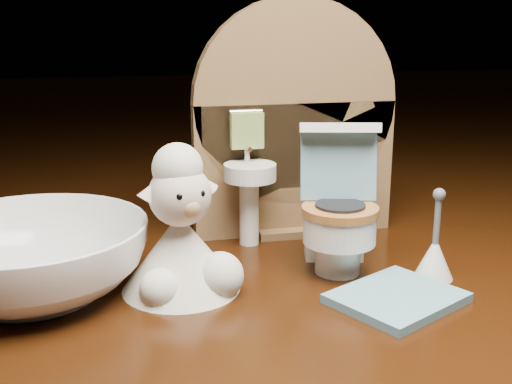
# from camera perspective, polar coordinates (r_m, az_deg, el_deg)

# --- Properties ---
(backdrop_panel) EXTENTS (0.13, 0.05, 0.15)m
(backdrop_panel) POSITION_cam_1_polar(r_m,az_deg,el_deg) (0.41, 3.31, 5.23)
(backdrop_panel) COLOR brown
(backdrop_panel) RESTS_ON ground
(toy_toilet) EXTENTS (0.05, 0.06, 0.08)m
(toy_toilet) POSITION_cam_1_polar(r_m,az_deg,el_deg) (0.36, 7.28, -2.13)
(toy_toilet) COLOR white
(toy_toilet) RESTS_ON ground
(bath_mat) EXTENTS (0.08, 0.07, 0.00)m
(bath_mat) POSITION_cam_1_polar(r_m,az_deg,el_deg) (0.33, 12.42, -9.19)
(bath_mat) COLOR #608D9D
(bath_mat) RESTS_ON ground
(toilet_brush) EXTENTS (0.02, 0.02, 0.05)m
(toilet_brush) POSITION_cam_1_polar(r_m,az_deg,el_deg) (0.36, 15.59, -5.40)
(toilet_brush) COLOR white
(toilet_brush) RESTS_ON ground
(plush_lamb) EXTENTS (0.06, 0.06, 0.08)m
(plush_lamb) POSITION_cam_1_polar(r_m,az_deg,el_deg) (0.33, -6.60, -4.27)
(plush_lamb) COLOR silver
(plush_lamb) RESTS_ON ground
(ceramic_bowl) EXTENTS (0.15, 0.15, 0.04)m
(ceramic_bowl) POSITION_cam_1_polar(r_m,az_deg,el_deg) (0.35, -19.36, -5.69)
(ceramic_bowl) COLOR white
(ceramic_bowl) RESTS_ON ground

